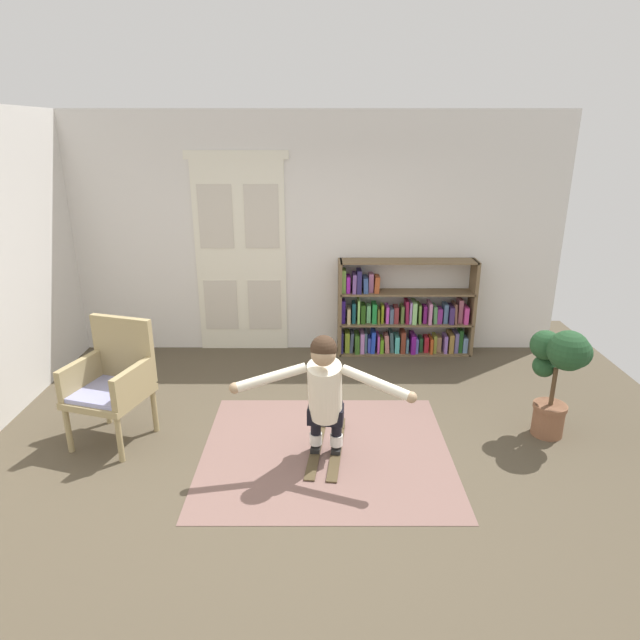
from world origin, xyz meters
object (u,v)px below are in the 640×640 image
at_px(wicker_chair, 113,379).
at_px(potted_plant, 559,367).
at_px(bookshelf, 400,317).
at_px(skis_pair, 326,447).
at_px(person_skier, 324,389).

distance_m(wicker_chair, potted_plant, 3.95).
xyz_separation_m(bookshelf, potted_plant, (1.11, -2.00, 0.22)).
xyz_separation_m(bookshelf, skis_pair, (-0.94, -2.23, -0.45)).
relative_size(bookshelf, skis_pair, 1.75).
height_order(bookshelf, skis_pair, bookshelf).
bearing_deg(bookshelf, potted_plant, -61.01).
bearing_deg(person_skier, potted_plant, 10.64).
bearing_deg(bookshelf, person_skier, -111.90).
bearing_deg(potted_plant, person_skier, -169.36).
bearing_deg(skis_pair, bookshelf, 67.09).
distance_m(wicker_chair, skis_pair, 1.99).
relative_size(wicker_chair, skis_pair, 1.15).
bearing_deg(person_skier, skis_pair, 83.43).
height_order(bookshelf, potted_plant, bookshelf).
xyz_separation_m(bookshelf, person_skier, (-0.96, -2.39, 0.20)).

